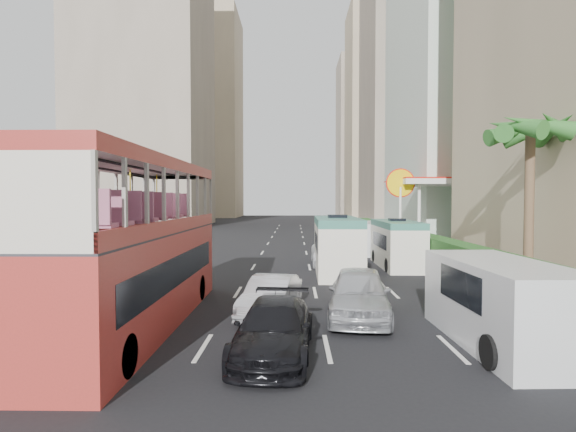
{
  "coord_description": "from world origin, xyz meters",
  "views": [
    {
      "loc": [
        -1.23,
        -13.42,
        3.81
      ],
      "look_at": [
        -1.5,
        4.0,
        3.2
      ],
      "focal_mm": 28.0,
      "sensor_mm": 36.0,
      "label": 1
    }
  ],
  "objects_px": {
    "car_silver_lane_b": "(359,318)",
    "palm_tree": "(529,211)",
    "minibus_near": "(337,246)",
    "shell_station": "(434,213)",
    "double_decker_bus": "(137,243)",
    "minibus_far": "(397,244)",
    "car_silver_lane_a": "(271,316)",
    "panel_van_far": "(365,238)",
    "panel_van_near": "(501,303)",
    "van_asset": "(333,265)",
    "car_black": "(274,355)"
  },
  "relations": [
    {
      "from": "panel_van_near",
      "to": "palm_tree",
      "type": "distance_m",
      "value": 7.08
    },
    {
      "from": "car_silver_lane_b",
      "to": "palm_tree",
      "type": "bearing_deg",
      "value": 30.7
    },
    {
      "from": "minibus_far",
      "to": "palm_tree",
      "type": "xyz_separation_m",
      "value": [
        3.2,
        -8.24,
        2.06
      ]
    },
    {
      "from": "car_silver_lane_a",
      "to": "panel_van_far",
      "type": "distance_m",
      "value": 18.71
    },
    {
      "from": "shell_station",
      "to": "double_decker_bus",
      "type": "bearing_deg",
      "value": -124.82
    },
    {
      "from": "panel_van_far",
      "to": "palm_tree",
      "type": "height_order",
      "value": "palm_tree"
    },
    {
      "from": "double_decker_bus",
      "to": "car_black",
      "type": "height_order",
      "value": "double_decker_bus"
    },
    {
      "from": "minibus_near",
      "to": "shell_station",
      "type": "height_order",
      "value": "shell_station"
    },
    {
      "from": "car_silver_lane_b",
      "to": "palm_tree",
      "type": "distance_m",
      "value": 8.29
    },
    {
      "from": "car_silver_lane_a",
      "to": "panel_van_far",
      "type": "xyz_separation_m",
      "value": [
        5.86,
        17.74,
        1.11
      ]
    },
    {
      "from": "minibus_near",
      "to": "shell_station",
      "type": "bearing_deg",
      "value": 56.44
    },
    {
      "from": "minibus_near",
      "to": "minibus_far",
      "type": "distance_m",
      "value": 4.31
    },
    {
      "from": "double_decker_bus",
      "to": "palm_tree",
      "type": "relative_size",
      "value": 1.72
    },
    {
      "from": "van_asset",
      "to": "car_silver_lane_b",
      "type": "bearing_deg",
      "value": -89.95
    },
    {
      "from": "van_asset",
      "to": "panel_van_near",
      "type": "distance_m",
      "value": 14.77
    },
    {
      "from": "palm_tree",
      "to": "minibus_near",
      "type": "bearing_deg",
      "value": 139.14
    },
    {
      "from": "minibus_near",
      "to": "shell_station",
      "type": "distance_m",
      "value": 15.96
    },
    {
      "from": "panel_van_far",
      "to": "palm_tree",
      "type": "bearing_deg",
      "value": -75.35
    },
    {
      "from": "panel_van_near",
      "to": "minibus_far",
      "type": "bearing_deg",
      "value": 86.37
    },
    {
      "from": "car_silver_lane_b",
      "to": "car_silver_lane_a",
      "type": "bearing_deg",
      "value": -177.82
    },
    {
      "from": "double_decker_bus",
      "to": "shell_station",
      "type": "relative_size",
      "value": 1.38
    },
    {
      "from": "car_silver_lane_a",
      "to": "minibus_far",
      "type": "bearing_deg",
      "value": 70.22
    },
    {
      "from": "car_silver_lane_b",
      "to": "minibus_near",
      "type": "height_order",
      "value": "minibus_near"
    },
    {
      "from": "panel_van_far",
      "to": "panel_van_near",
      "type": "bearing_deg",
      "value": -89.19
    },
    {
      "from": "minibus_near",
      "to": "car_black",
      "type": "bearing_deg",
      "value": -101.34
    },
    {
      "from": "double_decker_bus",
      "to": "minibus_near",
      "type": "distance_m",
      "value": 12.16
    },
    {
      "from": "palm_tree",
      "to": "shell_station",
      "type": "relative_size",
      "value": 0.8
    },
    {
      "from": "shell_station",
      "to": "panel_van_far",
      "type": "bearing_deg",
      "value": -147.03
    },
    {
      "from": "car_silver_lane_a",
      "to": "minibus_far",
      "type": "xyz_separation_m",
      "value": [
        6.62,
        10.97,
        1.32
      ]
    },
    {
      "from": "double_decker_bus",
      "to": "minibus_near",
      "type": "height_order",
      "value": "double_decker_bus"
    },
    {
      "from": "double_decker_bus",
      "to": "van_asset",
      "type": "bearing_deg",
      "value": 61.24
    },
    {
      "from": "minibus_near",
      "to": "panel_van_far",
      "type": "bearing_deg",
      "value": 73.55
    },
    {
      "from": "car_silver_lane_b",
      "to": "double_decker_bus",
      "type": "bearing_deg",
      "value": -164.29
    },
    {
      "from": "panel_van_far",
      "to": "car_silver_lane_a",
      "type": "bearing_deg",
      "value": -108.44
    },
    {
      "from": "palm_tree",
      "to": "car_black",
      "type": "bearing_deg",
      "value": -145.74
    },
    {
      "from": "van_asset",
      "to": "shell_station",
      "type": "xyz_separation_m",
      "value": [
        9.01,
        10.27,
        2.75
      ]
    },
    {
      "from": "car_black",
      "to": "minibus_far",
      "type": "xyz_separation_m",
      "value": [
        6.34,
        14.74,
        1.32
      ]
    },
    {
      "from": "car_black",
      "to": "van_asset",
      "type": "bearing_deg",
      "value": 83.96
    },
    {
      "from": "car_black",
      "to": "panel_van_near",
      "type": "height_order",
      "value": "panel_van_near"
    },
    {
      "from": "minibus_far",
      "to": "double_decker_bus",
      "type": "bearing_deg",
      "value": -130.95
    },
    {
      "from": "car_silver_lane_b",
      "to": "minibus_far",
      "type": "height_order",
      "value": "minibus_far"
    },
    {
      "from": "car_silver_lane_b",
      "to": "panel_van_near",
      "type": "xyz_separation_m",
      "value": [
        3.33,
        -2.64,
        1.1
      ]
    },
    {
      "from": "car_silver_lane_a",
      "to": "van_asset",
      "type": "relative_size",
      "value": 0.75
    },
    {
      "from": "double_decker_bus",
      "to": "panel_van_near",
      "type": "xyz_separation_m",
      "value": [
        10.18,
        -1.64,
        -1.43
      ]
    },
    {
      "from": "panel_van_far",
      "to": "shell_station",
      "type": "height_order",
      "value": "shell_station"
    },
    {
      "from": "van_asset",
      "to": "minibus_far",
      "type": "height_order",
      "value": "minibus_far"
    },
    {
      "from": "van_asset",
      "to": "palm_tree",
      "type": "distance_m",
      "value": 11.58
    },
    {
      "from": "minibus_far",
      "to": "panel_van_far",
      "type": "relative_size",
      "value": 1.07
    },
    {
      "from": "car_black",
      "to": "minibus_near",
      "type": "xyz_separation_m",
      "value": [
        2.72,
        12.41,
        1.45
      ]
    },
    {
      "from": "car_silver_lane_a",
      "to": "panel_van_near",
      "type": "distance_m",
      "value": 6.94
    }
  ]
}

